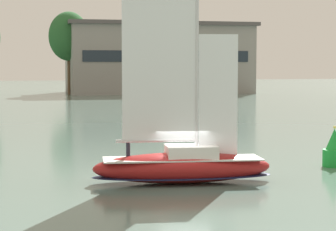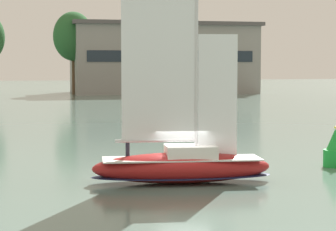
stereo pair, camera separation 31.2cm
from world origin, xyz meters
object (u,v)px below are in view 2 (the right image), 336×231
object	(u,v)px
sailboat_moored_outer_mooring	(161,98)
sailboat_main	(182,163)
channel_buoy	(335,150)
tree_shore_center	(73,37)

from	to	relation	value
sailboat_moored_outer_mooring	sailboat_main	bearing A→B (deg)	-101.23
sailboat_main	channel_buoy	bearing A→B (deg)	16.93
tree_shore_center	sailboat_main	size ratio (longest dim) A/B	1.29
tree_shore_center	sailboat_main	distance (m)	94.43
tree_shore_center	channel_buoy	xyz separation A→B (m)	(7.06, -91.00, -9.92)
tree_shore_center	sailboat_moored_outer_mooring	xyz separation A→B (m)	(9.73, -32.68, -10.00)
tree_shore_center	channel_buoy	distance (m)	91.81
sailboat_moored_outer_mooring	channel_buoy	bearing A→B (deg)	-92.62
tree_shore_center	sailboat_main	world-z (taller)	tree_shore_center
tree_shore_center	sailboat_moored_outer_mooring	world-z (taller)	tree_shore_center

